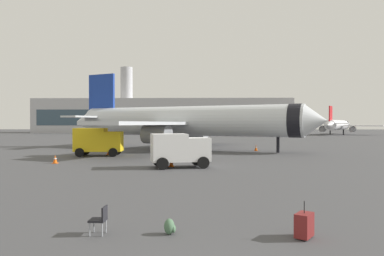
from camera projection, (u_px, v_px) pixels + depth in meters
The scene contains 12 objects.
airplane_at_gate at pixel (183, 121), 47.29m from camera, with size 33.99×31.21×10.50m.
airplane_taxiing at pixel (338, 125), 111.05m from camera, with size 23.61×25.53×8.27m.
service_truck at pixel (98, 141), 37.91m from camera, with size 4.91×2.75×2.90m.
cargo_van at pixel (180, 149), 27.90m from camera, with size 4.76×3.23×2.60m.
safety_cone_near at pixel (109, 152), 39.22m from camera, with size 0.44×0.44×0.73m.
safety_cone_mid at pixel (256, 148), 44.93m from camera, with size 0.44×0.44×0.77m.
safety_cone_far at pixel (171, 162), 28.51m from camera, with size 0.44×0.44×0.81m.
safety_cone_outer at pixel (55, 159), 30.84m from camera, with size 0.44×0.44×0.71m.
rolling_suitcase at pixel (304, 225), 10.76m from camera, with size 0.69×0.75×1.10m.
traveller_backpack at pixel (170, 227), 11.13m from camera, with size 0.36×0.40×0.48m.
gate_chair at pixel (100, 218), 11.12m from camera, with size 0.50×0.50×0.86m.
terminal_building at pixel (163, 116), 134.44m from camera, with size 90.92×19.11×24.10m.
Camera 1 is at (-0.13, -5.99, 3.39)m, focal length 34.13 mm.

